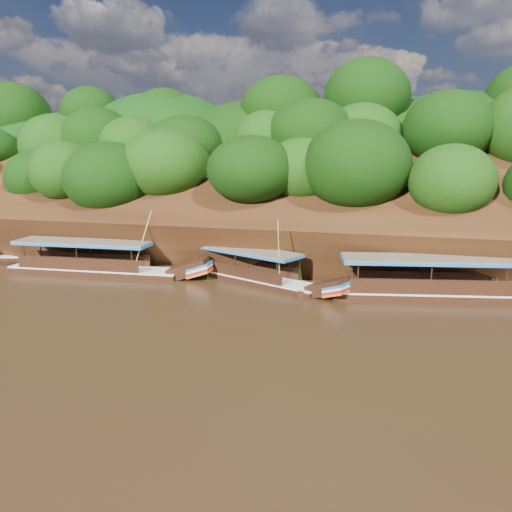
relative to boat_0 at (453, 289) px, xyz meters
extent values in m
plane|color=black|center=(-11.05, -7.82, -0.57)|extent=(160.00, 160.00, 0.00)
cube|color=black|center=(-11.05, 8.18, 2.93)|extent=(120.00, 16.12, 13.64)
cube|color=black|center=(-11.05, 18.18, -0.57)|extent=(120.00, 24.00, 12.00)
ellipsoid|color=#17420B|center=(-41.05, 14.18, 8.43)|extent=(20.00, 10.00, 8.00)
ellipsoid|color=#17420B|center=(-17.05, 7.18, 2.93)|extent=(18.00, 8.00, 6.40)
ellipsoid|color=#17420B|center=(-11.05, 15.18, 8.63)|extent=(24.00, 11.00, 8.40)
cube|color=black|center=(-0.79, -0.15, -0.57)|extent=(13.41, 4.71, 0.93)
cube|color=silver|center=(-0.79, -0.15, -0.13)|extent=(13.43, 4.78, 0.10)
cube|color=brown|center=(-1.60, -0.31, 1.91)|extent=(10.66, 4.51, 0.12)
cube|color=#195EA8|center=(-1.60, -0.31, 1.79)|extent=(10.66, 4.51, 0.19)
cube|color=black|center=(-13.07, 0.54, -0.57)|extent=(10.86, 6.37, 0.83)
cube|color=silver|center=(-13.07, 0.54, -0.18)|extent=(10.89, 6.42, 0.09)
cube|color=black|center=(-7.43, -2.00, 0.07)|extent=(3.00, 2.45, 1.55)
cube|color=#195EA8|center=(-6.80, -2.29, 0.34)|extent=(1.88, 1.99, 0.56)
cube|color=#AE1413|center=(-6.80, -2.29, 0.03)|extent=(1.88, 1.99, 0.56)
cube|color=brown|center=(-13.70, 0.83, 1.64)|extent=(8.81, 5.66, 0.11)
cube|color=#195EA8|center=(-13.70, 0.83, 1.53)|extent=(8.81, 5.66, 0.17)
cylinder|color=tan|center=(-10.79, -1.09, 2.03)|extent=(0.15, 1.04, 4.29)
cube|color=black|center=(-24.91, -0.31, -0.57)|extent=(13.19, 3.01, 0.89)
cube|color=silver|center=(-24.91, -0.31, -0.15)|extent=(13.19, 3.08, 0.10)
cube|color=black|center=(-17.57, 0.16, 0.12)|extent=(3.17, 1.83, 1.76)
cube|color=#195EA8|center=(-16.75, 0.21, 0.42)|extent=(1.71, 1.80, 0.66)
cube|color=#AE1413|center=(-16.75, 0.21, 0.08)|extent=(1.71, 1.80, 0.66)
cube|color=brown|center=(-25.72, -0.36, 1.81)|extent=(10.38, 3.16, 0.12)
cube|color=#195EA8|center=(-25.72, -0.36, 1.69)|extent=(10.38, 3.16, 0.18)
cylinder|color=tan|center=(-20.94, -0.26, 2.08)|extent=(1.02, 1.36, 4.16)
cube|color=black|center=(-32.78, 2.57, 0.06)|extent=(2.81, 2.11, 1.51)
cube|color=#195EA8|center=(-32.15, 2.74, 0.33)|extent=(1.67, 1.85, 0.54)
cube|color=#AE1413|center=(-32.15, 2.74, 0.02)|extent=(1.67, 1.85, 0.54)
cone|color=#286318|center=(-30.70, 1.69, 0.15)|extent=(1.50, 1.50, 1.45)
cone|color=#286318|center=(-24.74, 1.57, 0.31)|extent=(1.50, 1.50, 1.77)
cone|color=#286318|center=(-16.73, 1.10, 0.23)|extent=(1.50, 1.50, 1.61)
cone|color=#286318|center=(-10.35, 1.34, 0.22)|extent=(1.50, 1.50, 1.59)
cone|color=#286318|center=(-4.04, 2.31, 0.40)|extent=(1.50, 1.50, 1.94)
cone|color=#286318|center=(2.38, 1.36, 0.17)|extent=(1.50, 1.50, 1.50)
camera|label=1|loc=(-3.88, -31.83, 8.36)|focal=35.00mm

